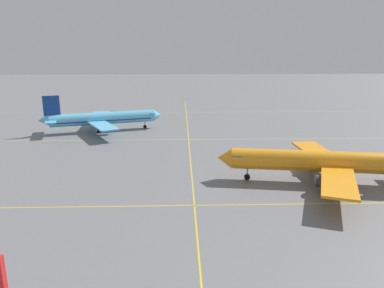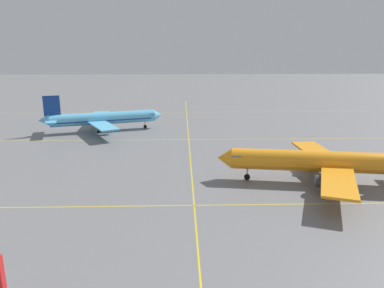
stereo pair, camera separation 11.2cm
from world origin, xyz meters
TOP-DOWN VIEW (x-y plane):
  - airliner_second_row at (22.29, 46.32)m, footprint 35.76×30.53m
  - airliner_third_row at (-23.56, 87.68)m, footprint 32.64×27.84m
  - taxiway_markings at (0.00, 57.57)m, footprint 131.50×174.75m

SIDE VIEW (x-z plane):
  - taxiway_markings at x=0.00m, z-range 0.00..0.01m
  - airliner_third_row at x=-23.56m, z-range -1.64..8.68m
  - airliner_second_row at x=22.29m, z-range -1.76..9.36m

